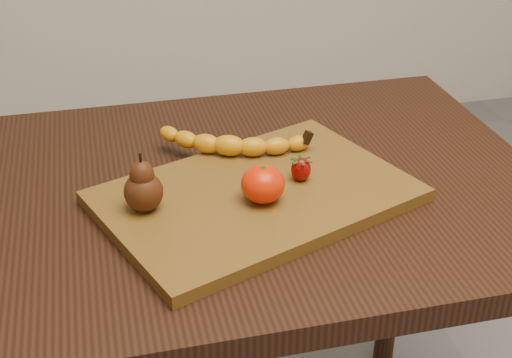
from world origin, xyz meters
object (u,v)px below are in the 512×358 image
object	(u,v)px
table	(233,234)
mandarin	(263,184)
cutting_board	(256,196)
pear	(143,182)

from	to	relation	value
table	mandarin	size ratio (longest dim) A/B	15.48
cutting_board	pear	xyz separation A→B (m)	(-0.17, -0.01, 0.05)
mandarin	cutting_board	bearing A→B (deg)	96.10
cutting_board	pear	world-z (taller)	pear
table	mandarin	xyz separation A→B (m)	(0.03, -0.09, 0.15)
table	cutting_board	size ratio (longest dim) A/B	2.22
cutting_board	mandarin	distance (m)	0.05
cutting_board	mandarin	xyz separation A→B (m)	(0.00, -0.03, 0.04)
pear	cutting_board	bearing A→B (deg)	3.93
pear	mandarin	size ratio (longest dim) A/B	1.36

